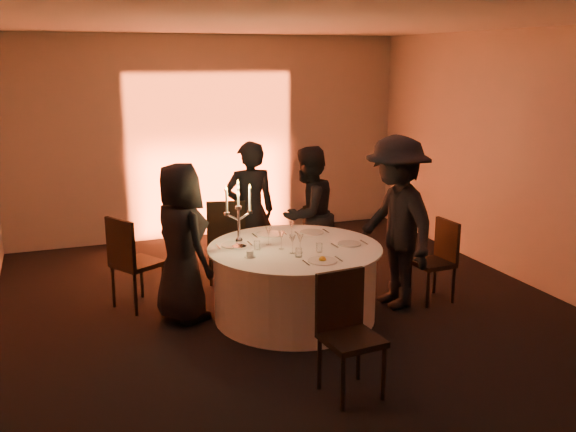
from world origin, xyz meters
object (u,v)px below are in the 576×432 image
object	(u,v)px
guest_left	(181,243)
guest_right	(396,223)
guest_back_left	(250,211)
chair_right	(438,256)
coffee_cup	(250,254)
chair_back_left	(226,236)
guest_back_right	(308,215)
chair_front	(347,326)
chair_left	(130,258)
chair_back_right	(308,234)
banquet_table	(295,282)
candelabra	(239,224)

from	to	relation	value
guest_left	guest_right	bearing A→B (deg)	-119.76
guest_back_left	chair_right	bearing A→B (deg)	144.59
guest_left	guest_right	distance (m)	2.29
chair_right	coffee_cup	size ratio (longest dim) A/B	8.29
chair_back_left	coffee_cup	distance (m)	1.49
guest_back_right	coffee_cup	bearing A→B (deg)	18.74
chair_front	guest_back_left	bearing A→B (deg)	82.89
chair_left	chair_back_right	world-z (taller)	chair_left
chair_left	guest_right	bearing A→B (deg)	-138.52
chair_back_left	guest_right	bearing A→B (deg)	153.30
chair_back_left	chair_right	world-z (taller)	chair_back_left
chair_left	banquet_table	bearing A→B (deg)	-148.31
banquet_table	guest_left	distance (m)	1.24
chair_left	chair_front	distance (m)	2.79
chair_back_right	chair_right	distance (m)	1.70
chair_right	guest_back_left	world-z (taller)	guest_back_left
coffee_cup	candelabra	bearing A→B (deg)	92.14
guest_left	guest_right	world-z (taller)	guest_right
guest_left	chair_right	bearing A→B (deg)	-118.35
chair_back_right	chair_left	bearing A→B (deg)	-14.47
guest_back_left	guest_left	bearing A→B (deg)	45.59
banquet_table	guest_back_right	bearing A→B (deg)	61.19
chair_right	guest_back_right	size ratio (longest dim) A/B	0.55
chair_front	coffee_cup	distance (m)	1.47
guest_back_right	coffee_cup	size ratio (longest dim) A/B	15.00
chair_front	candelabra	size ratio (longest dim) A/B	1.40
guest_back_right	chair_left	bearing A→B (deg)	-23.39
chair_left	guest_right	distance (m)	2.87
chair_front	guest_right	xyz separation A→B (m)	(1.31, 1.52, 0.37)
chair_left	chair_back_left	bearing A→B (deg)	-99.37
chair_back_right	guest_left	bearing A→B (deg)	1.18
chair_back_right	guest_right	bearing A→B (deg)	83.71
chair_back_left	guest_back_right	world-z (taller)	guest_back_right
chair_left	guest_left	size ratio (longest dim) A/B	0.62
chair_back_left	coffee_cup	xyz separation A→B (m)	(-0.16, -1.46, 0.21)
chair_back_left	candelabra	distance (m)	1.22
guest_right	coffee_cup	size ratio (longest dim) A/B	17.06
chair_back_right	guest_left	distance (m)	2.02
chair_back_left	candelabra	size ratio (longest dim) A/B	1.45
guest_back_left	banquet_table	bearing A→B (deg)	96.41
banquet_table	guest_back_left	distance (m)	1.40
guest_back_left	guest_back_right	size ratio (longest dim) A/B	1.04
guest_back_right	guest_back_left	bearing A→B (deg)	-52.33
chair_back_left	guest_back_right	size ratio (longest dim) A/B	0.63
guest_back_left	coffee_cup	size ratio (longest dim) A/B	15.55
chair_back_left	guest_back_left	size ratio (longest dim) A/B	0.61
chair_front	guest_back_right	size ratio (longest dim) A/B	0.61
banquet_table	chair_front	bearing A→B (deg)	-95.89
guest_back_left	guest_back_right	xyz separation A→B (m)	(0.64, -0.28, -0.03)
chair_back_left	chair_back_right	bearing A→B (deg)	-166.02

